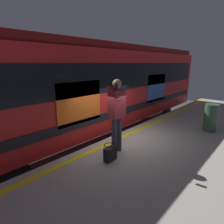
% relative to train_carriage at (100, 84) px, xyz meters
% --- Properties ---
extents(ground_plane, '(25.75, 25.75, 0.00)m').
position_rel_train_carriage_xyz_m(ground_plane, '(1.26, 1.80, -2.42)').
color(ground_plane, '#3D3D3F').
extents(platform, '(17.16, 4.79, 1.04)m').
position_rel_train_carriage_xyz_m(platform, '(1.26, 4.19, -1.90)').
color(platform, '#9E998E').
rests_on(platform, ground).
extents(safety_line, '(16.82, 0.16, 0.01)m').
position_rel_train_carriage_xyz_m(safety_line, '(1.26, 2.10, -1.38)').
color(safety_line, yellow).
rests_on(safety_line, platform).
extents(track_rail_near, '(22.31, 0.08, 0.16)m').
position_rel_train_carriage_xyz_m(track_rail_near, '(1.26, 0.71, -2.34)').
color(track_rail_near, slate).
rests_on(track_rail_near, ground).
extents(track_rail_far, '(22.31, 0.08, 0.16)m').
position_rel_train_carriage_xyz_m(track_rail_far, '(1.26, -0.72, -2.34)').
color(track_rail_far, slate).
rests_on(track_rail_far, ground).
extents(train_carriage, '(12.32, 2.75, 3.77)m').
position_rel_train_carriage_xyz_m(train_carriage, '(0.00, 0.00, 0.00)').
color(train_carriage, red).
rests_on(train_carriage, ground).
extents(passenger, '(0.57, 0.55, 1.86)m').
position_rel_train_carriage_xyz_m(passenger, '(1.99, 2.58, -0.28)').
color(passenger, '#383347').
rests_on(passenger, platform).
extents(handbag, '(0.31, 0.29, 0.40)m').
position_rel_train_carriage_xyz_m(handbag, '(2.44, 2.77, -1.20)').
color(handbag, black).
rests_on(handbag, platform).
extents(trash_bin, '(0.43, 0.43, 0.91)m').
position_rel_train_carriage_xyz_m(trash_bin, '(-1.27, 3.92, -0.93)').
color(trash_bin, '#2D4C38').
rests_on(trash_bin, platform).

